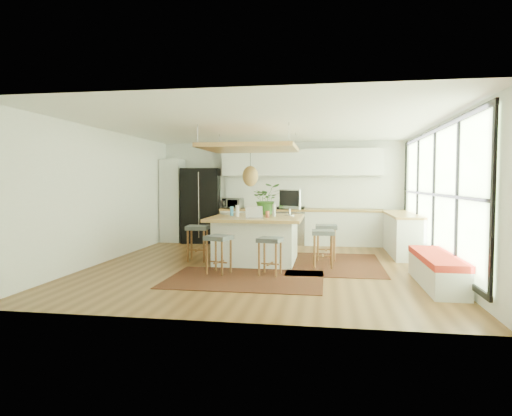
% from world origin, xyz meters
% --- Properties ---
extents(floor, '(7.00, 7.00, 0.00)m').
position_xyz_m(floor, '(0.00, 0.00, 0.00)').
color(floor, '#583619').
rests_on(floor, ground).
extents(ceiling, '(7.00, 7.00, 0.00)m').
position_xyz_m(ceiling, '(0.00, 0.00, 2.70)').
color(ceiling, white).
rests_on(ceiling, ground).
extents(wall_back, '(6.50, 0.00, 6.50)m').
position_xyz_m(wall_back, '(0.00, 3.50, 1.35)').
color(wall_back, silver).
rests_on(wall_back, ground).
extents(wall_front, '(6.50, 0.00, 6.50)m').
position_xyz_m(wall_front, '(0.00, -3.50, 1.35)').
color(wall_front, silver).
rests_on(wall_front, ground).
extents(wall_left, '(0.00, 7.00, 7.00)m').
position_xyz_m(wall_left, '(-3.25, 0.00, 1.35)').
color(wall_left, silver).
rests_on(wall_left, ground).
extents(wall_right, '(0.00, 7.00, 7.00)m').
position_xyz_m(wall_right, '(3.25, 0.00, 1.35)').
color(wall_right, silver).
rests_on(wall_right, ground).
extents(window_wall, '(0.10, 6.20, 2.60)m').
position_xyz_m(window_wall, '(3.22, 0.00, 1.40)').
color(window_wall, black).
rests_on(window_wall, wall_right).
extents(pantry, '(0.55, 0.60, 2.25)m').
position_xyz_m(pantry, '(-2.95, 3.18, 1.12)').
color(pantry, silver).
rests_on(pantry, floor).
extents(back_counter_base, '(4.20, 0.60, 0.88)m').
position_xyz_m(back_counter_base, '(0.55, 3.18, 0.44)').
color(back_counter_base, silver).
rests_on(back_counter_base, floor).
extents(back_counter_top, '(4.24, 0.64, 0.05)m').
position_xyz_m(back_counter_top, '(0.55, 3.18, 0.90)').
color(back_counter_top, olive).
rests_on(back_counter_top, back_counter_base).
extents(backsplash, '(4.20, 0.02, 0.80)m').
position_xyz_m(backsplash, '(0.55, 3.48, 1.35)').
color(backsplash, white).
rests_on(backsplash, wall_back).
extents(upper_cabinets, '(4.20, 0.34, 0.70)m').
position_xyz_m(upper_cabinets, '(0.55, 3.32, 2.15)').
color(upper_cabinets, silver).
rests_on(upper_cabinets, wall_back).
extents(range, '(0.76, 0.62, 1.00)m').
position_xyz_m(range, '(0.30, 3.18, 0.50)').
color(range, '#A5A5AA').
rests_on(range, floor).
extents(right_counter_base, '(0.60, 2.50, 0.88)m').
position_xyz_m(right_counter_base, '(2.93, 2.00, 0.44)').
color(right_counter_base, silver).
rests_on(right_counter_base, floor).
extents(right_counter_top, '(0.64, 2.54, 0.05)m').
position_xyz_m(right_counter_top, '(2.93, 2.00, 0.90)').
color(right_counter_top, olive).
rests_on(right_counter_top, right_counter_base).
extents(window_bench, '(0.52, 2.00, 0.50)m').
position_xyz_m(window_bench, '(2.95, -1.20, 0.25)').
color(window_bench, silver).
rests_on(window_bench, floor).
extents(ceiling_panel, '(1.86, 1.86, 0.80)m').
position_xyz_m(ceiling_panel, '(-0.30, 0.40, 2.05)').
color(ceiling_panel, olive).
rests_on(ceiling_panel, ceiling).
extents(rug_near, '(2.60, 1.80, 0.01)m').
position_xyz_m(rug_near, '(-0.11, -1.23, 0.01)').
color(rug_near, black).
rests_on(rug_near, floor).
extents(rug_right, '(1.80, 2.60, 0.01)m').
position_xyz_m(rug_right, '(1.41, 0.42, 0.01)').
color(rug_right, black).
rests_on(rug_right, floor).
extents(fridge, '(1.08, 0.89, 2.00)m').
position_xyz_m(fridge, '(-2.14, 3.17, 0.93)').
color(fridge, black).
rests_on(fridge, floor).
extents(island, '(1.85, 1.85, 0.93)m').
position_xyz_m(island, '(-0.17, 0.47, 0.47)').
color(island, olive).
rests_on(island, floor).
extents(stool_near_left, '(0.51, 0.51, 0.69)m').
position_xyz_m(stool_near_left, '(-0.65, -0.87, 0.35)').
color(stool_near_left, '#424649').
rests_on(stool_near_left, floor).
extents(stool_near_right, '(0.46, 0.46, 0.67)m').
position_xyz_m(stool_near_right, '(0.27, -0.86, 0.35)').
color(stool_near_right, '#424649').
rests_on(stool_near_right, floor).
extents(stool_right_front, '(0.44, 0.44, 0.71)m').
position_xyz_m(stool_right_front, '(1.17, 0.03, 0.35)').
color(stool_right_front, '#424649').
rests_on(stool_right_front, floor).
extents(stool_right_back, '(0.45, 0.45, 0.74)m').
position_xyz_m(stool_right_back, '(1.23, 0.83, 0.35)').
color(stool_right_back, '#424649').
rests_on(stool_right_back, floor).
extents(stool_left_side, '(0.47, 0.47, 0.73)m').
position_xyz_m(stool_left_side, '(-1.40, 0.34, 0.35)').
color(stool_left_side, '#424649').
rests_on(stool_left_side, floor).
extents(laptop, '(0.42, 0.43, 0.25)m').
position_xyz_m(laptop, '(-0.14, -0.05, 1.05)').
color(laptop, '#A5A5AA').
rests_on(laptop, island).
extents(monitor, '(0.60, 0.54, 0.56)m').
position_xyz_m(monitor, '(0.47, 0.82, 1.19)').
color(monitor, '#A5A5AA').
rests_on(monitor, island).
extents(microwave, '(0.54, 0.36, 0.33)m').
position_xyz_m(microwave, '(-1.25, 3.14, 1.09)').
color(microwave, '#A5A5AA').
rests_on(microwave, back_counter_top).
extents(island_plant, '(0.78, 0.82, 0.52)m').
position_xyz_m(island_plant, '(-0.06, 1.05, 1.19)').
color(island_plant, '#1E4C19').
rests_on(island_plant, island).
extents(island_bowl, '(0.28, 0.28, 0.05)m').
position_xyz_m(island_bowl, '(-0.89, 0.76, 0.96)').
color(island_bowl, silver).
rests_on(island_bowl, island).
extents(island_bottle_0, '(0.07, 0.07, 0.19)m').
position_xyz_m(island_bottle_0, '(-0.72, 0.57, 1.03)').
color(island_bottle_0, '#3185C4').
rests_on(island_bottle_0, island).
extents(island_bottle_1, '(0.07, 0.07, 0.19)m').
position_xyz_m(island_bottle_1, '(-0.57, 0.32, 1.03)').
color(island_bottle_1, white).
rests_on(island_bottle_1, island).
extents(island_bottle_2, '(0.07, 0.07, 0.19)m').
position_xyz_m(island_bottle_2, '(0.08, 0.17, 1.03)').
color(island_bottle_2, '#AD5439').
rests_on(island_bottle_2, island).
extents(island_bottle_3, '(0.07, 0.07, 0.19)m').
position_xyz_m(island_bottle_3, '(0.18, 0.52, 1.03)').
color(island_bottle_3, silver).
rests_on(island_bottle_3, island).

